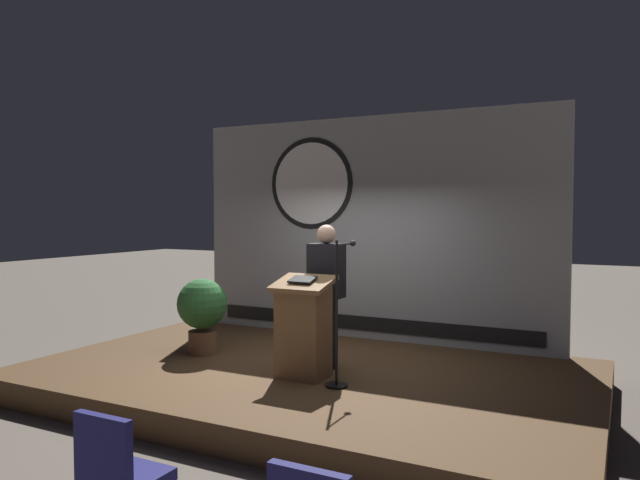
{
  "coord_description": "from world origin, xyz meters",
  "views": [
    {
      "loc": [
        3.3,
        -6.09,
        2.13
      ],
      "look_at": [
        0.16,
        0.02,
        1.8
      ],
      "focal_mm": 33.59,
      "sensor_mm": 36.0,
      "label": 1
    }
  ],
  "objects_px": {
    "speaker_person": "(326,295)",
    "audience_chair_right": "(118,472)",
    "microphone_stand": "(339,334)",
    "podium": "(303,328)",
    "potted_plant": "(202,309)"
  },
  "relations": [
    {
      "from": "audience_chair_right",
      "to": "potted_plant",
      "type": "bearing_deg",
      "value": 120.73
    },
    {
      "from": "podium",
      "to": "potted_plant",
      "type": "distance_m",
      "value": 1.71
    },
    {
      "from": "microphone_stand",
      "to": "potted_plant",
      "type": "relative_size",
      "value": 1.58
    },
    {
      "from": "potted_plant",
      "to": "audience_chair_right",
      "type": "distance_m",
      "value": 3.94
    },
    {
      "from": "speaker_person",
      "to": "microphone_stand",
      "type": "xyz_separation_m",
      "value": [
        0.44,
        -0.57,
        -0.31
      ]
    },
    {
      "from": "podium",
      "to": "audience_chair_right",
      "type": "xyz_separation_m",
      "value": [
        0.33,
        -3.02,
        -0.35
      ]
    },
    {
      "from": "microphone_stand",
      "to": "audience_chair_right",
      "type": "relative_size",
      "value": 1.72
    },
    {
      "from": "speaker_person",
      "to": "potted_plant",
      "type": "distance_m",
      "value": 1.74
    },
    {
      "from": "podium",
      "to": "speaker_person",
      "type": "distance_m",
      "value": 0.57
    },
    {
      "from": "speaker_person",
      "to": "microphone_stand",
      "type": "bearing_deg",
      "value": -52.85
    },
    {
      "from": "speaker_person",
      "to": "potted_plant",
      "type": "height_order",
      "value": "speaker_person"
    },
    {
      "from": "podium",
      "to": "potted_plant",
      "type": "relative_size",
      "value": 1.16
    },
    {
      "from": "speaker_person",
      "to": "audience_chair_right",
      "type": "xyz_separation_m",
      "value": [
        0.29,
        -3.5,
        -0.66
      ]
    },
    {
      "from": "speaker_person",
      "to": "audience_chair_right",
      "type": "relative_size",
      "value": 1.88
    },
    {
      "from": "microphone_stand",
      "to": "audience_chair_right",
      "type": "xyz_separation_m",
      "value": [
        -0.14,
        -2.92,
        -0.35
      ]
    }
  ]
}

